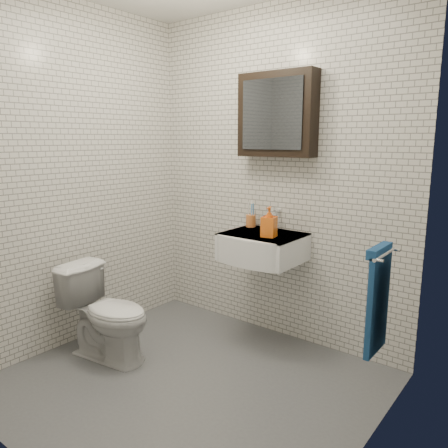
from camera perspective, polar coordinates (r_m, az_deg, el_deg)
name	(u,v)px	position (r m, az deg, el deg)	size (l,w,h in m)	color
ground	(188,382)	(2.97, -4.74, -19.90)	(2.20, 2.00, 0.01)	#53555C
room_shell	(184,150)	(2.55, -5.27, 9.60)	(2.22, 2.02, 2.51)	silver
washbasin	(260,247)	(3.19, 4.72, -3.01)	(0.55, 0.50, 0.20)	white
faucet	(275,221)	(3.31, 6.64, 0.36)	(0.06, 0.20, 0.15)	silver
mirror_cabinet	(277,115)	(3.26, 6.92, 13.99)	(0.60, 0.15, 0.60)	black
towel_rail	(378,296)	(2.45, 19.50, -8.80)	(0.09, 0.30, 0.58)	silver
toothbrush_cup	(251,220)	(3.43, 3.52, 0.51)	(0.09, 0.09, 0.21)	#CE7033
soap_bottle	(269,222)	(3.07, 5.91, 0.27)	(0.10, 0.10, 0.21)	orange
toilet	(107,313)	(3.22, -14.99, -11.15)	(0.37, 0.65, 0.66)	white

